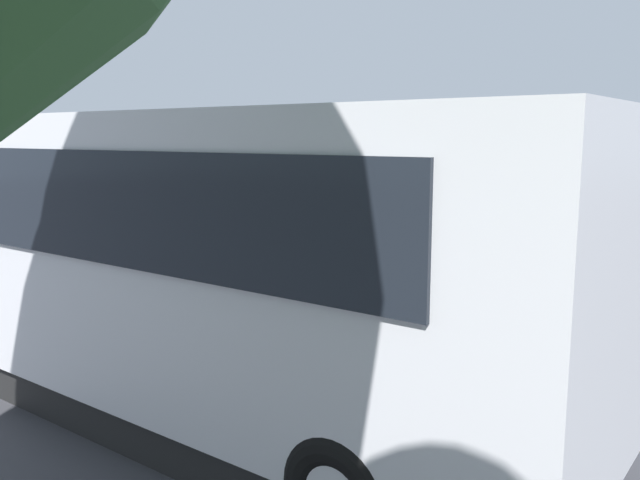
{
  "coord_description": "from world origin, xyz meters",
  "views": [
    {
      "loc": [
        -6.57,
        10.01,
        3.04
      ],
      "look_at": [
        0.12,
        -0.26,
        1.1
      ],
      "focal_mm": 37.15,
      "sensor_mm": 36.0,
      "label": 1
    }
  ],
  "objects_px": {
    "spectator_left": "(305,269)",
    "spectator_centre": "(250,263)",
    "stunt_motorcycle": "(295,235)",
    "tour_bus": "(139,257)",
    "parked_motorcycle_silver": "(247,307)",
    "spectator_far_left": "(354,284)"
  },
  "relations": [
    {
      "from": "tour_bus",
      "to": "spectator_left",
      "type": "height_order",
      "value": "tour_bus"
    },
    {
      "from": "spectator_left",
      "to": "parked_motorcycle_silver",
      "type": "relative_size",
      "value": 0.82
    },
    {
      "from": "spectator_far_left",
      "to": "parked_motorcycle_silver",
      "type": "distance_m",
      "value": 1.77
    },
    {
      "from": "spectator_far_left",
      "to": "parked_motorcycle_silver",
      "type": "relative_size",
      "value": 0.81
    },
    {
      "from": "spectator_left",
      "to": "stunt_motorcycle",
      "type": "height_order",
      "value": "spectator_left"
    },
    {
      "from": "spectator_left",
      "to": "spectator_centre",
      "type": "distance_m",
      "value": 0.91
    },
    {
      "from": "tour_bus",
      "to": "parked_motorcycle_silver",
      "type": "height_order",
      "value": "tour_bus"
    },
    {
      "from": "stunt_motorcycle",
      "to": "spectator_left",
      "type": "bearing_deg",
      "value": 126.78
    },
    {
      "from": "spectator_far_left",
      "to": "spectator_left",
      "type": "relative_size",
      "value": 0.99
    },
    {
      "from": "spectator_far_left",
      "to": "spectator_centre",
      "type": "distance_m",
      "value": 1.95
    },
    {
      "from": "spectator_centre",
      "to": "spectator_left",
      "type": "bearing_deg",
      "value": -162.24
    },
    {
      "from": "parked_motorcycle_silver",
      "to": "spectator_far_left",
      "type": "bearing_deg",
      "value": -167.57
    },
    {
      "from": "spectator_centre",
      "to": "parked_motorcycle_silver",
      "type": "relative_size",
      "value": 0.86
    },
    {
      "from": "tour_bus",
      "to": "stunt_motorcycle",
      "type": "height_order",
      "value": "tour_bus"
    },
    {
      "from": "spectator_centre",
      "to": "stunt_motorcycle",
      "type": "relative_size",
      "value": 0.86
    },
    {
      "from": "tour_bus",
      "to": "stunt_motorcycle",
      "type": "xyz_separation_m",
      "value": [
        3.45,
        -7.99,
        -1.03
      ]
    },
    {
      "from": "spectator_far_left",
      "to": "stunt_motorcycle",
      "type": "distance_m",
      "value": 7.12
    },
    {
      "from": "spectator_left",
      "to": "spectator_centre",
      "type": "height_order",
      "value": "spectator_centre"
    },
    {
      "from": "spectator_left",
      "to": "parked_motorcycle_silver",
      "type": "height_order",
      "value": "spectator_left"
    },
    {
      "from": "tour_bus",
      "to": "spectator_centre",
      "type": "distance_m",
      "value": 2.94
    },
    {
      "from": "tour_bus",
      "to": "spectator_far_left",
      "type": "height_order",
      "value": "tour_bus"
    },
    {
      "from": "tour_bus",
      "to": "parked_motorcycle_silver",
      "type": "bearing_deg",
      "value": -81.64
    }
  ]
}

